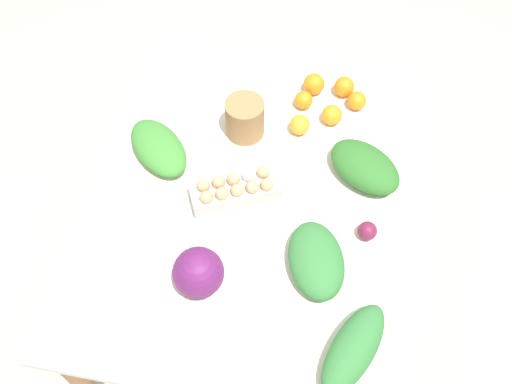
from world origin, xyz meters
name	(u,v)px	position (x,y,z in m)	size (l,w,h in m)	color
ground_plane	(256,292)	(0.00, 0.00, 0.00)	(8.00, 8.00, 0.00)	#B2A899
dining_table	(256,211)	(0.00, 0.00, 0.67)	(1.29, 1.05, 0.76)	silver
cabbage_purple	(198,272)	(0.33, -0.10, 0.84)	(0.15, 0.15, 0.15)	#601E5B
egg_carton	(236,190)	(0.02, -0.06, 0.81)	(0.21, 0.30, 0.09)	#B7B7B2
paper_bag	(245,118)	(-0.25, -0.09, 0.83)	(0.13, 0.13, 0.14)	#997047
greens_bunch_dandelion	(158,148)	(-0.10, -0.35, 0.80)	(0.27, 0.15, 0.08)	#3D8433
greens_bunch_beet_tops	(316,260)	(0.22, 0.22, 0.81)	(0.25, 0.16, 0.09)	#337538
greens_bunch_kale	(365,167)	(-0.14, 0.33, 0.81)	(0.25, 0.16, 0.09)	#2D6B28
greens_bunch_scallion	(354,348)	(0.45, 0.35, 0.81)	(0.28, 0.11, 0.09)	#337538
beet_root	(367,231)	(0.08, 0.36, 0.79)	(0.06, 0.06, 0.06)	maroon
orange_0	(332,115)	(-0.35, 0.20, 0.80)	(0.07, 0.07, 0.07)	orange
orange_1	(357,101)	(-0.44, 0.28, 0.80)	(0.07, 0.07, 0.07)	orange
orange_2	(304,100)	(-0.40, 0.09, 0.79)	(0.06, 0.06, 0.06)	orange
orange_3	(300,125)	(-0.29, 0.10, 0.80)	(0.07, 0.07, 0.07)	orange
orange_4	(314,84)	(-0.48, 0.12, 0.80)	(0.08, 0.08, 0.08)	orange
orange_5	(344,87)	(-0.49, 0.23, 0.80)	(0.07, 0.07, 0.07)	orange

